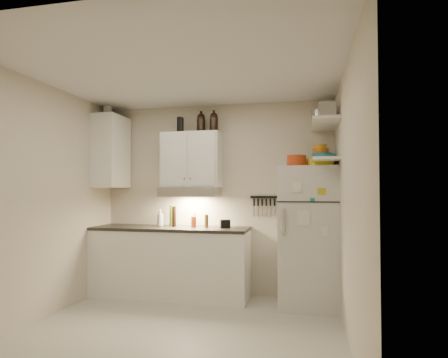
# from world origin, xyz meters

# --- Properties ---
(floor) EXTENTS (3.20, 3.00, 0.02)m
(floor) POSITION_xyz_m (0.00, 0.00, -0.01)
(floor) COLOR #B6B2A8
(floor) RESTS_ON ground
(ceiling) EXTENTS (3.20, 3.00, 0.02)m
(ceiling) POSITION_xyz_m (0.00, 0.00, 2.61)
(ceiling) COLOR silver
(ceiling) RESTS_ON ground
(back_wall) EXTENTS (3.20, 0.02, 2.60)m
(back_wall) POSITION_xyz_m (0.00, 1.51, 1.30)
(back_wall) COLOR beige
(back_wall) RESTS_ON ground
(left_wall) EXTENTS (0.02, 3.00, 2.60)m
(left_wall) POSITION_xyz_m (-1.61, 0.00, 1.30)
(left_wall) COLOR beige
(left_wall) RESTS_ON ground
(right_wall) EXTENTS (0.02, 3.00, 2.60)m
(right_wall) POSITION_xyz_m (1.61, 0.00, 1.30)
(right_wall) COLOR beige
(right_wall) RESTS_ON ground
(base_cabinet) EXTENTS (2.10, 0.60, 0.88)m
(base_cabinet) POSITION_xyz_m (-0.55, 1.20, 0.44)
(base_cabinet) COLOR white
(base_cabinet) RESTS_ON floor
(countertop) EXTENTS (2.10, 0.62, 0.04)m
(countertop) POSITION_xyz_m (-0.55, 1.20, 0.90)
(countertop) COLOR #272521
(countertop) RESTS_ON base_cabinet
(upper_cabinet) EXTENTS (0.80, 0.33, 0.75)m
(upper_cabinet) POSITION_xyz_m (-0.30, 1.33, 1.83)
(upper_cabinet) COLOR white
(upper_cabinet) RESTS_ON back_wall
(side_cabinet) EXTENTS (0.33, 0.55, 1.00)m
(side_cabinet) POSITION_xyz_m (-1.44, 1.20, 1.95)
(side_cabinet) COLOR white
(side_cabinet) RESTS_ON left_wall
(range_hood) EXTENTS (0.76, 0.46, 0.12)m
(range_hood) POSITION_xyz_m (-0.30, 1.27, 1.39)
(range_hood) COLOR silver
(range_hood) RESTS_ON back_wall
(fridge) EXTENTS (0.70, 0.68, 1.70)m
(fridge) POSITION_xyz_m (1.25, 1.16, 0.85)
(fridge) COLOR silver
(fridge) RESTS_ON floor
(shelf_hi) EXTENTS (0.30, 0.95, 0.03)m
(shelf_hi) POSITION_xyz_m (1.45, 1.02, 2.20)
(shelf_hi) COLOR white
(shelf_hi) RESTS_ON right_wall
(shelf_lo) EXTENTS (0.30, 0.95, 0.03)m
(shelf_lo) POSITION_xyz_m (1.45, 1.02, 1.76)
(shelf_lo) COLOR white
(shelf_lo) RESTS_ON right_wall
(knife_strip) EXTENTS (0.42, 0.02, 0.03)m
(knife_strip) POSITION_xyz_m (0.70, 1.49, 1.32)
(knife_strip) COLOR black
(knife_strip) RESTS_ON back_wall
(dutch_oven) EXTENTS (0.23, 0.23, 0.13)m
(dutch_oven) POSITION_xyz_m (1.12, 1.05, 1.77)
(dutch_oven) COLOR #AE3614
(dutch_oven) RESTS_ON fridge
(book_stack) EXTENTS (0.30, 0.34, 0.09)m
(book_stack) POSITION_xyz_m (1.39, 0.98, 1.75)
(book_stack) COLOR gold
(book_stack) RESTS_ON fridge
(spice_jar) EXTENTS (0.07, 0.07, 0.09)m
(spice_jar) POSITION_xyz_m (1.24, 1.08, 1.75)
(spice_jar) COLOR silver
(spice_jar) RESTS_ON fridge
(stock_pot) EXTENTS (0.36, 0.36, 0.22)m
(stock_pot) POSITION_xyz_m (1.45, 1.37, 2.32)
(stock_pot) COLOR silver
(stock_pot) RESTS_ON shelf_hi
(tin_a) EXTENTS (0.20, 0.19, 0.18)m
(tin_a) POSITION_xyz_m (1.49, 1.02, 2.30)
(tin_a) COLOR #AAAAAD
(tin_a) RESTS_ON shelf_hi
(tin_b) EXTENTS (0.19, 0.19, 0.18)m
(tin_b) POSITION_xyz_m (1.46, 0.75, 2.30)
(tin_b) COLOR #AAAAAD
(tin_b) RESTS_ON shelf_hi
(bowl_teal) EXTENTS (0.25, 0.25, 0.10)m
(bowl_teal) POSITION_xyz_m (1.43, 1.29, 1.83)
(bowl_teal) COLOR #186B85
(bowl_teal) RESTS_ON shelf_lo
(bowl_orange) EXTENTS (0.20, 0.20, 0.06)m
(bowl_orange) POSITION_xyz_m (1.41, 1.28, 1.91)
(bowl_orange) COLOR #C45A12
(bowl_orange) RESTS_ON bowl_teal
(bowl_yellow) EXTENTS (0.16, 0.16, 0.05)m
(bowl_yellow) POSITION_xyz_m (1.41, 1.28, 1.96)
(bowl_yellow) COLOR #B88820
(bowl_yellow) RESTS_ON bowl_orange
(plates) EXTENTS (0.30, 0.30, 0.06)m
(plates) POSITION_xyz_m (1.46, 1.06, 1.81)
(plates) COLOR #186B85
(plates) RESTS_ON shelf_lo
(growler_a) EXTENTS (0.14, 0.14, 0.28)m
(growler_a) POSITION_xyz_m (-0.18, 1.38, 2.34)
(growler_a) COLOR black
(growler_a) RESTS_ON upper_cabinet
(growler_b) EXTENTS (0.14, 0.14, 0.27)m
(growler_b) POSITION_xyz_m (0.02, 1.31, 2.33)
(growler_b) COLOR black
(growler_b) RESTS_ON upper_cabinet
(thermos_a) EXTENTS (0.08, 0.08, 0.20)m
(thermos_a) POSITION_xyz_m (-0.43, 1.27, 2.30)
(thermos_a) COLOR black
(thermos_a) RESTS_ON upper_cabinet
(thermos_b) EXTENTS (0.09, 0.09, 0.22)m
(thermos_b) POSITION_xyz_m (-0.47, 1.34, 2.31)
(thermos_b) COLOR black
(thermos_b) RESTS_ON upper_cabinet
(side_jar) EXTENTS (0.13, 0.13, 0.16)m
(side_jar) POSITION_xyz_m (-1.51, 1.22, 2.53)
(side_jar) COLOR silver
(side_jar) RESTS_ON side_cabinet
(soap_bottle) EXTENTS (0.11, 0.11, 0.26)m
(soap_bottle) POSITION_xyz_m (-0.70, 1.21, 1.05)
(soap_bottle) COLOR white
(soap_bottle) RESTS_ON countertop
(pepper_mill) EXTENTS (0.06, 0.06, 0.17)m
(pepper_mill) POSITION_xyz_m (-0.06, 1.23, 1.01)
(pepper_mill) COLOR brown
(pepper_mill) RESTS_ON countertop
(oil_bottle) EXTENTS (0.07, 0.07, 0.28)m
(oil_bottle) POSITION_xyz_m (-0.58, 1.32, 1.06)
(oil_bottle) COLOR #435E17
(oil_bottle) RESTS_ON countertop
(vinegar_bottle) EXTENTS (0.06, 0.06, 0.28)m
(vinegar_bottle) POSITION_xyz_m (-0.51, 1.23, 1.06)
(vinegar_bottle) COLOR black
(vinegar_bottle) RESTS_ON countertop
(clear_bottle) EXTENTS (0.06, 0.06, 0.19)m
(clear_bottle) POSITION_xyz_m (-0.27, 1.35, 1.01)
(clear_bottle) COLOR silver
(clear_bottle) RESTS_ON countertop
(red_jar) EXTENTS (0.08, 0.08, 0.14)m
(red_jar) POSITION_xyz_m (-0.23, 1.21, 0.99)
(red_jar) COLOR #AE3614
(red_jar) RESTS_ON countertop
(caddy) EXTENTS (0.15, 0.13, 0.11)m
(caddy) POSITION_xyz_m (0.19, 1.22, 0.97)
(caddy) COLOR black
(caddy) RESTS_ON countertop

